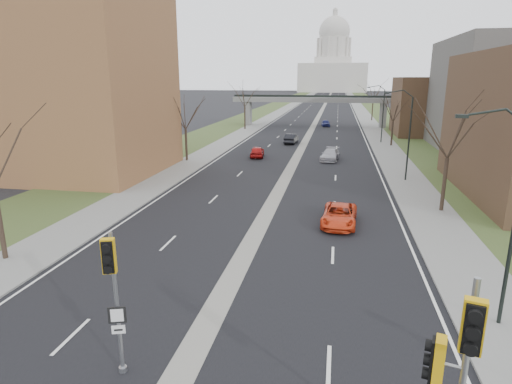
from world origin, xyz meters
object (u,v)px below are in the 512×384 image
(signal_pole_median, at_px, (113,281))
(car_left_near, at_px, (257,152))
(signal_pole_right, at_px, (456,359))
(car_right_near, at_px, (339,215))
(car_right_mid, at_px, (330,155))
(car_left_far, at_px, (291,139))
(car_right_far, at_px, (326,123))

(signal_pole_median, height_order, car_left_near, signal_pole_median)
(signal_pole_right, height_order, car_right_near, signal_pole_right)
(signal_pole_median, distance_m, car_left_near, 42.34)
(signal_pole_median, bearing_deg, car_right_mid, 63.84)
(car_left_far, bearing_deg, signal_pole_right, 103.42)
(signal_pole_median, height_order, car_right_mid, signal_pole_median)
(signal_pole_right, bearing_deg, car_right_near, 112.02)
(signal_pole_right, height_order, car_left_far, signal_pole_right)
(car_left_near, height_order, car_right_far, car_left_near)
(car_left_far, relative_size, car_right_far, 1.15)
(signal_pole_right, relative_size, car_right_mid, 1.18)
(car_left_near, relative_size, car_right_mid, 0.87)
(car_left_far, height_order, car_right_mid, car_left_far)
(car_right_near, relative_size, car_right_far, 1.24)
(signal_pole_median, relative_size, car_right_near, 1.04)
(signal_pole_median, bearing_deg, car_right_far, 69.10)
(signal_pole_median, height_order, car_right_near, signal_pole_median)
(car_left_near, height_order, car_right_mid, car_left_near)
(signal_pole_right, height_order, car_right_mid, signal_pole_right)
(car_left_far, bearing_deg, car_right_far, -96.29)
(car_right_near, bearing_deg, car_left_near, 116.19)
(car_left_far, bearing_deg, car_left_near, 80.34)
(car_left_near, distance_m, car_right_far, 39.24)
(car_left_near, xyz_separation_m, car_right_near, (10.37, -24.80, -0.02))
(signal_pole_right, relative_size, car_right_near, 1.15)
(car_left_near, bearing_deg, signal_pole_right, 99.28)
(signal_pole_right, xyz_separation_m, car_right_far, (-5.22, 82.96, -3.03))
(signal_pole_median, height_order, car_left_far, signal_pole_median)
(car_right_near, bearing_deg, car_right_mid, 96.11)
(signal_pole_median, distance_m, signal_pole_right, 9.96)
(car_right_near, distance_m, car_right_far, 63.36)
(car_right_far, bearing_deg, signal_pole_median, -100.19)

